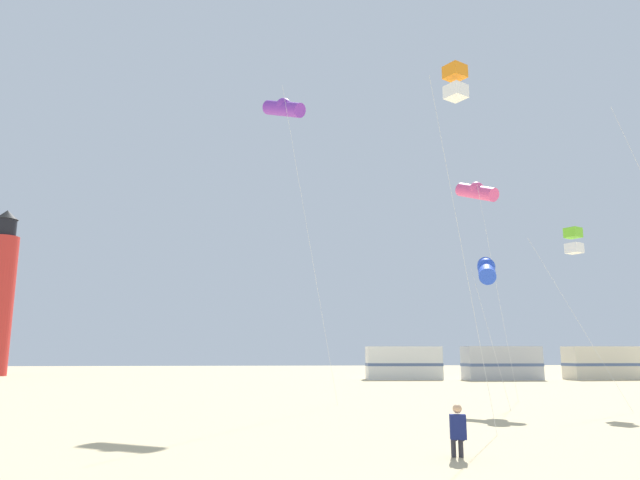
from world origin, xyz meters
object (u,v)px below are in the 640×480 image
object	(u,v)px
kite_box_orange	(455,83)
kite_tube_blue	(486,269)
kite_tube_rainbow	(477,191)
kite_flyer_standing	(458,430)
rv_van_cream	(602,363)
rv_van_white	(404,363)
rv_van_silver	(501,363)
kite_tube_violet	(284,108)
kite_box_lime	(574,241)

from	to	relation	value
kite_box_orange	kite_tube_blue	size ratio (longest dim) A/B	1.79
kite_tube_rainbow	kite_tube_blue	xyz separation A→B (m)	(-1.23, -3.94, -4.58)
kite_tube_blue	kite_flyer_standing	bearing A→B (deg)	-114.84
kite_flyer_standing	kite_tube_rainbow	distance (m)	19.04
rv_van_cream	kite_flyer_standing	bearing A→B (deg)	-128.34
kite_tube_rainbow	rv_van_white	bearing A→B (deg)	86.52
kite_box_orange	rv_van_silver	xyz separation A→B (m)	(13.96, 31.91, -9.57)
kite_box_orange	kite_tube_violet	bearing A→B (deg)	120.43
kite_tube_violet	rv_van_white	xyz separation A→B (m)	(11.32, 24.67, -12.44)
kite_box_orange	kite_tube_blue	world-z (taller)	kite_box_orange
kite_tube_rainbow	rv_van_silver	distance (m)	24.96
kite_box_orange	kite_tube_blue	xyz separation A→B (m)	(3.29, 6.66, -5.21)
kite_tube_rainbow	kite_box_orange	size ratio (longest dim) A/B	0.95
kite_flyer_standing	kite_box_lime	world-z (taller)	kite_box_lime
kite_flyer_standing	kite_tube_violet	world-z (taller)	kite_tube_violet
kite_tube_rainbow	rv_van_silver	size ratio (longest dim) A/B	1.70
kite_flyer_standing	kite_box_orange	distance (m)	11.43
kite_tube_rainbow	kite_box_lime	xyz separation A→B (m)	(2.96, -3.60, -3.20)
kite_tube_violet	rv_van_cream	bearing A→B (deg)	39.01
kite_tube_violet	kite_box_orange	distance (m)	11.00
kite_tube_violet	kite_box_orange	bearing A→B (deg)	-59.57
rv_van_silver	kite_tube_violet	bearing A→B (deg)	-131.66
rv_van_cream	kite_tube_rainbow	bearing A→B (deg)	-134.77
kite_tube_violet	kite_tube_blue	bearing A→B (deg)	-16.07
kite_box_orange	rv_van_cream	bearing A→B (deg)	54.32
kite_box_lime	rv_van_silver	bearing A→B (deg)	75.43
kite_tube_rainbow	rv_van_white	world-z (taller)	kite_tube_rainbow
rv_van_cream	rv_van_white	bearing A→B (deg)	170.90
rv_van_white	rv_van_cream	bearing A→B (deg)	-2.26
kite_box_orange	rv_van_cream	distance (m)	40.91
kite_flyer_standing	rv_van_cream	xyz separation A→B (m)	(25.06, 36.79, 0.78)
kite_tube_blue	rv_van_silver	distance (m)	27.76
kite_tube_rainbow	kite_box_lime	size ratio (longest dim) A/B	1.43
kite_tube_rainbow	rv_van_cream	bearing A→B (deg)	49.30
kite_box_orange	rv_van_cream	size ratio (longest dim) A/B	1.75
kite_flyer_standing	kite_tube_blue	bearing A→B (deg)	-103.08
kite_tube_rainbow	kite_box_orange	distance (m)	11.54
kite_tube_violet	kite_tube_blue	world-z (taller)	kite_tube_violet
kite_flyer_standing	kite_tube_violet	size ratio (longest dim) A/B	0.08
kite_tube_rainbow	rv_van_cream	world-z (taller)	kite_tube_rainbow
rv_van_silver	kite_box_lime	bearing A→B (deg)	-105.88
kite_tube_violet	rv_van_white	distance (m)	29.85
kite_tube_violet	rv_van_cream	size ratio (longest dim) A/B	2.21
kite_flyer_standing	rv_van_white	size ratio (longest dim) A/B	0.18
kite_tube_blue	kite_tube_violet	bearing A→B (deg)	163.93
kite_tube_rainbow	rv_van_silver	bearing A→B (deg)	66.12
kite_box_lime	kite_box_orange	distance (m)	10.93
rv_van_silver	rv_van_cream	size ratio (longest dim) A/B	0.99
rv_van_cream	kite_box_lime	bearing A→B (deg)	-125.90
kite_tube_blue	rv_van_silver	xyz separation A→B (m)	(10.67, 25.25, -4.37)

